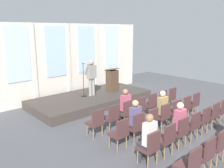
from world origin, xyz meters
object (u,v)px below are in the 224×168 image
chair_r2_c1 (166,138)px  chair_r1_c1 (136,125)px  chair_r2_c4 (203,118)px  speaker (91,75)px  audience_r1_c3 (161,108)px  chair_r2_c6 (221,109)px  audience_r0_c2 (125,105)px  mic_stand (84,89)px  chair_r1_c0 (120,132)px  chair_r2_c0 (150,146)px  chair_r0_c0 (96,121)px  chair_r0_c1 (112,116)px  chair_r3_c0 (190,164)px  chair_r1_c2 (150,120)px  chair_r2_c2 (180,130)px  chair_r0_c3 (139,107)px  chair_r0_c6 (170,97)px  chair_r3_c1 (205,153)px  chair_r1_c3 (163,115)px  chair_r0_c5 (161,100)px  lectern (112,80)px  chair_r0_c4 (150,103)px  chair_r2_c5 (212,114)px  chair_r1_c6 (193,102)px  chair_r1_c4 (174,110)px  chair_r3_c2 (218,144)px  chair_r0_c2 (126,111)px  audience_r2_c2 (178,122)px  chair_r2_c3 (192,124)px  audience_r1_c1 (134,118)px  audience_r2_c0 (148,137)px

chair_r2_c1 → chair_r1_c1: bearing=90.0°
chair_r2_c1 → chair_r2_c4: size_ratio=1.00×
speaker → audience_r1_c3: speaker is taller
chair_r2_c6 → audience_r0_c2: bearing=140.4°
audience_r1_c3 → chair_r1_c1: bearing=-176.7°
chair_r1_c1 → mic_stand: bearing=76.3°
chair_r1_c0 → chair_r2_c0: bearing=-90.0°
chair_r0_c0 → chair_r0_c1: size_ratio=1.00×
chair_r2_c6 → chair_r3_c0: same height
mic_stand → chair_r1_c0: 4.48m
audience_r0_c2 → chair_r2_c1: size_ratio=1.43×
chair_r1_c2 → chair_r2_c2: same height
mic_stand → chair_r0_c3: size_ratio=1.65×
chair_r0_c6 → chair_r3_c1: (-3.43, -3.28, 0.00)m
chair_r0_c6 → chair_r1_c3: size_ratio=1.00×
mic_stand → chair_r0_c5: size_ratio=1.65×
lectern → chair_r0_c1: 3.91m
chair_r1_c2 → chair_r0_c4: bearing=38.6°
chair_r1_c1 → chair_r2_c5: same height
chair_r1_c0 → chair_r1_c6: 4.12m
chair_r1_c4 → chair_r3_c2: same height
lectern → chair_r1_c1: lectern is taller
chair_r3_c0 → chair_r0_c4: bearing=50.1°
chair_r0_c2 → audience_r0_c2: size_ratio=0.70×
chair_r0_c1 → audience_r1_c3: bearing=-36.5°
chair_r2_c1 → chair_r3_c1: size_ratio=1.00×
chair_r1_c4 → chair_r1_c3: bearing=180.0°
chair_r0_c6 → chair_r1_c0: same height
chair_r0_c6 → audience_r2_c2: (-2.74, -2.11, 0.22)m
chair_r0_c0 → chair_r0_c6: size_ratio=1.00×
speaker → chair_r3_c1: 6.40m
chair_r0_c0 → chair_r2_c0: bearing=-90.0°
chair_r0_c1 → chair_r2_c3: bearing=-57.9°
audience_r1_c1 → audience_r2_c2: size_ratio=0.97×
chair_r2_c4 → chair_r3_c2: 1.76m
audience_r1_c3 → audience_r0_c2: bearing=122.0°
chair_r0_c0 → chair_r2_c3: bearing=-46.8°
speaker → chair_r2_c5: bearing=-74.9°
chair_r0_c5 → audience_r2_c2: size_ratio=0.68×
chair_r2_c3 → chair_r0_c2: bearing=107.4°
chair_r2_c0 → chair_r2_c4: size_ratio=1.00×
chair_r3_c2 → chair_r0_c0: bearing=112.7°
chair_r0_c6 → audience_r2_c0: 4.63m
chair_r1_c1 → audience_r1_c3: bearing=3.3°
chair_r0_c4 → chair_r2_c5: size_ratio=1.00×
chair_r0_c5 → audience_r2_c0: bearing=-148.4°
speaker → audience_r2_c2: bearing=-97.8°
speaker → audience_r1_c1: speaker is taller
chair_r1_c2 → chair_r3_c0: (-1.37, -2.19, 0.00)m
chair_r0_c1 → audience_r2_c0: audience_r2_c0 is taller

